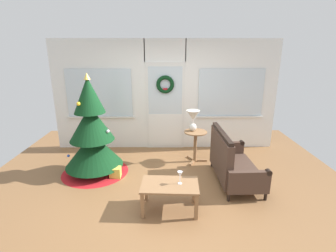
# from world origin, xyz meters

# --- Properties ---
(ground_plane) EXTENTS (6.76, 6.76, 0.00)m
(ground_plane) POSITION_xyz_m (0.00, 0.00, 0.00)
(ground_plane) COLOR brown
(back_wall_with_door) EXTENTS (5.20, 0.19, 2.55)m
(back_wall_with_door) POSITION_xyz_m (0.00, 2.08, 1.28)
(back_wall_with_door) COLOR white
(back_wall_with_door) RESTS_ON ground
(christmas_tree) EXTENTS (1.28, 1.28, 1.93)m
(christmas_tree) POSITION_xyz_m (-1.38, 0.73, 0.72)
(christmas_tree) COLOR #4C331E
(christmas_tree) RESTS_ON ground
(settee_sofa) EXTENTS (0.76, 1.40, 0.96)m
(settee_sofa) POSITION_xyz_m (1.18, 0.35, 0.38)
(settee_sofa) COLOR black
(settee_sofa) RESTS_ON ground
(side_table) EXTENTS (0.50, 0.48, 0.68)m
(side_table) POSITION_xyz_m (0.63, 1.21, 0.48)
(side_table) COLOR #8E6642
(side_table) RESTS_ON ground
(table_lamp) EXTENTS (0.28, 0.28, 0.44)m
(table_lamp) POSITION_xyz_m (0.57, 1.25, 0.96)
(table_lamp) COLOR silver
(table_lamp) RESTS_ON side_table
(coffee_table) EXTENTS (0.87, 0.56, 0.43)m
(coffee_table) POSITION_xyz_m (0.07, -0.50, 0.36)
(coffee_table) COLOR #8E6642
(coffee_table) RESTS_ON ground
(wine_glass) EXTENTS (0.08, 0.08, 0.20)m
(wine_glass) POSITION_xyz_m (0.21, -0.48, 0.57)
(wine_glass) COLOR silver
(wine_glass) RESTS_ON coffee_table
(gift_box) EXTENTS (0.20, 0.18, 0.20)m
(gift_box) POSITION_xyz_m (-0.94, 0.51, 0.10)
(gift_box) COLOR #D8C64C
(gift_box) RESTS_ON ground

